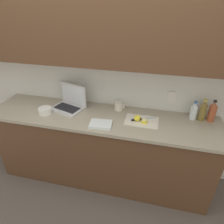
% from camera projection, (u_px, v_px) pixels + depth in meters
% --- Properties ---
extents(ground_plane, '(12.00, 12.00, 0.00)m').
position_uv_depth(ground_plane, '(103.00, 175.00, 2.59)').
color(ground_plane, '#564C47').
rests_on(ground_plane, ground).
extents(wall_back, '(5.20, 0.38, 2.60)m').
position_uv_depth(wall_back, '(105.00, 49.00, 2.00)').
color(wall_back, white).
rests_on(wall_back, ground_plane).
extents(counter_unit, '(2.51, 0.59, 0.89)m').
position_uv_depth(counter_unit, '(100.00, 148.00, 2.37)').
color(counter_unit, brown).
rests_on(counter_unit, ground_plane).
extents(laptop, '(0.41, 0.35, 0.27)m').
position_uv_depth(laptop, '(70.00, 103.00, 2.28)').
color(laptop, silver).
rests_on(laptop, counter_unit).
extents(cutting_board, '(0.34, 0.23, 0.01)m').
position_uv_depth(cutting_board, '(142.00, 121.00, 2.06)').
color(cutting_board, silver).
rests_on(cutting_board, counter_unit).
extents(knife, '(0.26, 0.15, 0.02)m').
position_uv_depth(knife, '(140.00, 119.00, 2.07)').
color(knife, silver).
rests_on(knife, cutting_board).
extents(lemon_half_cut, '(0.06, 0.06, 0.03)m').
position_uv_depth(lemon_half_cut, '(144.00, 121.00, 2.02)').
color(lemon_half_cut, yellow).
rests_on(lemon_half_cut, cutting_board).
extents(lemon_whole_beside, '(0.06, 0.06, 0.06)m').
position_uv_depth(lemon_whole_beside, '(137.00, 118.00, 2.04)').
color(lemon_whole_beside, yellow).
rests_on(lemon_whole_beside, cutting_board).
extents(bottle_green_soda, '(0.07, 0.07, 0.21)m').
position_uv_depth(bottle_green_soda, '(194.00, 111.00, 2.06)').
color(bottle_green_soda, silver).
rests_on(bottle_green_soda, counter_unit).
extents(bottle_oil_tall, '(0.07, 0.07, 0.24)m').
position_uv_depth(bottle_oil_tall, '(203.00, 111.00, 2.03)').
color(bottle_oil_tall, olive).
rests_on(bottle_oil_tall, counter_unit).
extents(bottle_water_clear, '(0.07, 0.07, 0.24)m').
position_uv_depth(bottle_water_clear, '(212.00, 112.00, 2.02)').
color(bottle_water_clear, '#A34C2D').
rests_on(bottle_water_clear, counter_unit).
extents(measuring_cup, '(0.12, 0.10, 0.09)m').
position_uv_depth(measuring_cup, '(119.00, 106.00, 2.25)').
color(measuring_cup, silver).
rests_on(measuring_cup, counter_unit).
extents(bowl_white, '(0.14, 0.14, 0.06)m').
position_uv_depth(bowl_white, '(45.00, 111.00, 2.19)').
color(bowl_white, white).
rests_on(bowl_white, counter_unit).
extents(dish_towel, '(0.23, 0.18, 0.02)m').
position_uv_depth(dish_towel, '(101.00, 124.00, 1.99)').
color(dish_towel, white).
rests_on(dish_towel, counter_unit).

